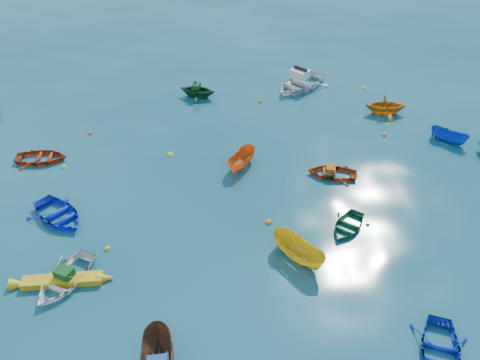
{
  "coord_description": "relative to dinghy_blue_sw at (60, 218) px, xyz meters",
  "views": [
    {
      "loc": [
        -1.49,
        -15.53,
        15.99
      ],
      "look_at": [
        0.0,
        5.0,
        0.4
      ],
      "focal_mm": 35.0,
      "sensor_mm": 36.0,
      "label": 1
    }
  ],
  "objects": [
    {
      "name": "ground",
      "position": [
        9.41,
        -2.97,
        0.0
      ],
      "size": [
        160.0,
        160.0,
        0.0
      ],
      "primitive_type": "plane",
      "color": "#0A3C49",
      "rests_on": "ground"
    },
    {
      "name": "dinghy_blue_sw",
      "position": [
        0.0,
        0.0,
        0.0
      ],
      "size": [
        4.12,
        4.14,
        0.71
      ],
      "primitive_type": "imported",
      "rotation": [
        0.0,
        0.0,
        0.77
      ],
      "color": "#1126D8",
      "rests_on": "ground"
    },
    {
      "name": "dinghy_white_near",
      "position": [
        1.23,
        -4.31,
        0.0
      ],
      "size": [
        3.59,
        3.98,
        0.68
      ],
      "primitive_type": "imported",
      "rotation": [
        0.0,
        0.0,
        -0.49
      ],
      "color": "white",
      "rests_on": "ground"
    },
    {
      "name": "dinghy_blue_se",
      "position": [
        16.18,
        -8.92,
        0.0
      ],
      "size": [
        3.19,
        3.68,
        0.64
      ],
      "primitive_type": "imported",
      "rotation": [
        0.0,
        0.0,
        -0.38
      ],
      "color": "#0E2FBA",
      "rests_on": "ground"
    },
    {
      "name": "sampan_yellow_mid",
      "position": [
        11.7,
        -3.65,
        0.0
      ],
      "size": [
        2.71,
        3.08,
        1.16
      ],
      "primitive_type": "imported",
      "rotation": [
        0.0,
        0.0,
        0.65
      ],
      "color": "yellow",
      "rests_on": "ground"
    },
    {
      "name": "dinghy_green_e",
      "position": [
        14.49,
        -1.79,
        0.0
      ],
      "size": [
        2.96,
        3.08,
        0.52
      ],
      "primitive_type": "imported",
      "rotation": [
        0.0,
        0.0,
        -0.67
      ],
      "color": "#135223",
      "rests_on": "ground"
    },
    {
      "name": "dinghy_red_nw",
      "position": [
        -2.25,
        5.35,
        0.0
      ],
      "size": [
        3.12,
        2.3,
        0.63
      ],
      "primitive_type": "imported",
      "rotation": [
        0.0,
        0.0,
        1.52
      ],
      "color": "#B3300E",
      "rests_on": "ground"
    },
    {
      "name": "sampan_orange_n",
      "position": [
        9.64,
        3.9,
        0.0
      ],
      "size": [
        2.27,
        2.76,
        1.02
      ],
      "primitive_type": "imported",
      "rotation": [
        0.0,
        0.0,
        -0.57
      ],
      "color": "orange",
      "rests_on": "ground"
    },
    {
      "name": "dinghy_green_n",
      "position": [
        7.09,
        12.97,
        0.0
      ],
      "size": [
        3.19,
        2.96,
        1.38
      ],
      "primitive_type": "imported",
      "rotation": [
        0.0,
        0.0,
        1.26
      ],
      "color": "#104520",
      "rests_on": "ground"
    },
    {
      "name": "dinghy_red_ne",
      "position": [
        14.73,
        2.64,
        0.0
      ],
      "size": [
        3.18,
        2.6,
        0.58
      ],
      "primitive_type": "imported",
      "rotation": [
        0.0,
        0.0,
        -1.81
      ],
      "color": "#B7380F",
      "rests_on": "ground"
    },
    {
      "name": "sampan_blue_far",
      "position": [
        22.93,
        5.69,
        0.0
      ],
      "size": [
        2.33,
        2.31,
        0.92
      ],
      "primitive_type": "imported",
      "rotation": [
        0.0,
        0.0,
        0.8
      ],
      "color": "#0E3ABA",
      "rests_on": "ground"
    },
    {
      "name": "dinghy_orange_far",
      "position": [
        20.07,
        9.53,
        0.0
      ],
      "size": [
        3.0,
        2.65,
        1.48
      ],
      "primitive_type": "imported",
      "rotation": [
        0.0,
        0.0,
        1.49
      ],
      "color": "#C56F12",
      "rests_on": "ground"
    },
    {
      "name": "kayak_yellow",
      "position": [
        1.15,
        -4.35,
        0.0
      ],
      "size": [
        4.15,
        0.71,
        0.42
      ],
      "primitive_type": null,
      "rotation": [
        0.0,
        0.0,
        1.59
      ],
      "color": "gold",
      "rests_on": "ground"
    },
    {
      "name": "motorboat_white",
      "position": [
        14.85,
        13.98,
        0.0
      ],
      "size": [
        5.76,
        5.68,
        1.58
      ],
      "primitive_type": "imported",
      "rotation": [
        0.0,
        0.0,
        -0.83
      ],
      "color": "silver",
      "rests_on": "ground"
    },
    {
      "name": "tarp_green_a",
      "position": [
        1.28,
        -4.22,
        0.52
      ],
      "size": [
        0.94,
        0.86,
        0.37
      ],
      "primitive_type": "cube",
      "rotation": [
        0.0,
        0.0,
        -0.49
      ],
      "color": "#134C1B",
      "rests_on": "dinghy_white_near"
    },
    {
      "name": "tarp_green_b",
      "position": [
        6.99,
        13.0,
        0.86
      ],
      "size": [
        0.72,
        0.83,
        0.34
      ],
      "primitive_type": "cube",
      "rotation": [
        0.0,
        0.0,
        1.26
      ],
      "color": "#11441B",
      "rests_on": "dinghy_green_n"
    },
    {
      "name": "tarp_orange_b",
      "position": [
        14.63,
        2.66,
        0.45
      ],
      "size": [
        0.65,
        0.77,
        0.33
      ],
      "primitive_type": "cube",
      "rotation": [
        0.0,
        0.0,
        -1.81
      ],
      "color": "#B35212",
      "rests_on": "dinghy_red_ne"
    },
    {
      "name": "buoy_ye_a",
      "position": [
        2.78,
        -2.4,
        0.0
      ],
      "size": [
        0.31,
        0.31,
        0.31
      ],
      "primitive_type": "sphere",
      "color": "gold",
      "rests_on": "ground"
    },
    {
      "name": "buoy_or_b",
      "position": [
        10.64,
        -1.12,
        0.0
      ],
      "size": [
        0.34,
        0.34,
        0.34
      ],
      "primitive_type": "sphere",
      "color": "#FF660D",
      "rests_on": "ground"
    },
    {
      "name": "buoy_ye_b",
      "position": [
        -0.78,
        4.58,
        0.0
      ],
      "size": [
        0.31,
        0.31,
        0.31
      ],
      "primitive_type": "sphere",
      "color": "yellow",
      "rests_on": "ground"
    },
    {
      "name": "buoy_or_c",
      "position": [
        0.09,
        8.25,
        0.0
      ],
      "size": [
        0.3,
        0.3,
        0.3
      ],
      "primitive_type": "sphere",
      "color": "#DE530C",
      "rests_on": "ground"
    },
    {
      "name": "buoy_ye_c",
      "position": [
        9.83,
        5.75,
        0.0
      ],
      "size": [
        0.37,
        0.37,
        0.37
      ],
      "primitive_type": "sphere",
      "color": "yellow",
      "rests_on": "ground"
    },
    {
      "name": "buoy_or_d",
      "position": [
        19.12,
        6.66,
        0.0
      ],
      "size": [
        0.32,
        0.32,
        0.32
      ],
      "primitive_type": "sphere",
      "color": "#E5600C",
      "rests_on": "ground"
    },
    {
      "name": "buoy_ye_d",
      "position": [
        5.38,
        5.38,
        0.0
      ],
      "size": [
        0.37,
        0.37,
        0.37
      ],
      "primitive_type": "sphere",
      "color": "yellow",
      "rests_on": "ground"
    },
    {
      "name": "buoy_or_e",
      "position": [
        11.6,
        11.84,
        0.0
      ],
      "size": [
        0.34,
        0.34,
        0.34
      ],
      "primitive_type": "sphere",
      "color": "orange",
      "rests_on": "ground"
    },
    {
      "name": "buoy_ye_e",
      "position": [
        19.74,
        13.47,
        0.0
      ],
      "size": [
        0.3,
        0.3,
        0.3
      ],
      "primitive_type": "sphere",
      "color": "yellow",
      "rests_on": "ground"
    }
  ]
}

